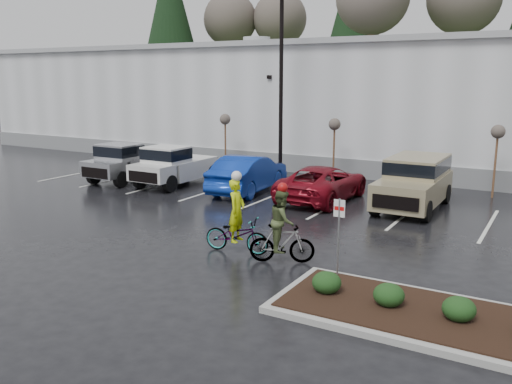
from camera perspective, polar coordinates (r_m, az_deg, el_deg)
The scene contains 20 objects.
ground at distance 15.93m, azimuth -4.66°, elevation -7.08°, with size 120.00×120.00×0.00m, color black.
warehouse at distance 35.44m, azimuth 16.09°, elevation 9.04°, with size 60.50×15.50×7.20m.
wooded_ridge at distance 58.04m, azimuth 21.70°, elevation 9.00°, with size 80.00×25.00×6.00m, color #2A3E19.
lamppost at distance 27.43m, azimuth 2.67°, elevation 13.02°, with size 0.50×1.00×9.22m.
sapling_west at distance 30.41m, azimuth -3.27°, elevation 7.33°, with size 0.60×0.60×3.20m.
sapling_mid at distance 27.40m, azimuth 8.26°, elevation 6.72°, with size 0.60×0.60×3.20m.
sapling_east at distance 25.60m, azimuth 24.10°, elevation 5.43°, with size 0.60×0.60×3.20m.
curb_island at distance 12.56m, azimuth 20.47°, elevation -12.87°, with size 8.00×3.00×0.15m, color gray.
mulch_bed at distance 12.52m, azimuth 20.50°, elevation -12.47°, with size 7.60×2.60×0.04m, color black.
shrub_a at distance 13.15m, azimuth 7.45°, elevation -9.43°, with size 0.70×0.70×0.52m, color black.
shrub_b at distance 12.70m, azimuth 13.81°, elevation -10.48°, with size 0.70×0.70×0.52m, color black.
shrub_c at distance 12.42m, azimuth 20.58°, elevation -11.45°, with size 0.70×0.70×0.52m, color black.
fire_lane_sign at distance 13.96m, azimuth 8.70°, elevation -3.89°, with size 0.30×0.05×2.20m.
pickup_silver at distance 28.53m, azimuth -12.90°, elevation 3.20°, with size 2.10×5.20×1.96m, color #A1A3A8, non-canonical shape.
pickup_white at distance 27.02m, azimuth -8.18°, elevation 2.91°, with size 2.10×5.20×1.96m, color silver, non-canonical shape.
car_blue at distance 24.89m, azimuth -0.81°, elevation 1.97°, with size 1.82×5.21×1.72m, color #0E2F9B.
car_red at distance 23.41m, azimuth 7.06°, elevation 0.96°, with size 2.48×5.38×1.50m, color maroon.
suv_tan at distance 22.53m, azimuth 16.23°, elevation 0.87°, with size 2.20×5.10×2.06m, color gray, non-canonical shape.
cyclist_hivis at distance 16.29m, azimuth -2.03°, elevation -3.78°, with size 2.13×0.96×2.50m.
cyclist_olive at distance 15.40m, azimuth 2.77°, elevation -4.41°, with size 1.84×1.22×2.33m.
Camera 1 is at (8.61, -12.35, 5.20)m, focal length 38.00 mm.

